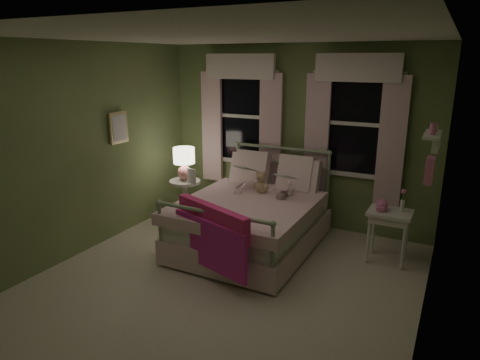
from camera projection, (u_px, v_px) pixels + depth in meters
The scene contains 18 objects.
room_shell at pixel (223, 169), 4.39m from camera, with size 4.20×4.20×4.20m.
bed at pixel (252, 219), 5.55m from camera, with size 1.58×2.04×1.18m.
pink_throw at pixel (211, 230), 4.61m from camera, with size 1.07×0.49×0.71m.
child_left at pixel (248, 166), 5.87m from camera, with size 0.29×0.19×0.79m, color #F7D1DD.
child_right at pixel (286, 176), 5.64m from camera, with size 0.32×0.25×0.67m, color #F7D1DD.
book_left at pixel (239, 170), 5.66m from camera, with size 0.20×0.27×0.03m, color beige.
book_right at pixel (278, 179), 5.43m from camera, with size 0.20×0.27×0.02m, color beige.
teddy_bear at pixel (261, 184), 5.66m from camera, with size 0.23×0.19×0.31m.
nightstand_left at pixel (185, 195), 6.40m from camera, with size 0.46×0.46×0.65m.
table_lamp at pixel (184, 160), 6.25m from camera, with size 0.31×0.31×0.48m.
book_nightstand at pixel (187, 182), 6.22m from camera, with size 0.16×0.22×0.02m, color beige.
nightstand_right at pixel (390, 219), 5.09m from camera, with size 0.50×0.40×0.64m.
pink_toy at pixel (382, 205), 5.09m from camera, with size 0.14×0.19×0.14m.
bud_vase at pixel (403, 200), 5.01m from camera, with size 0.06×0.06×0.28m.
window_left at pixel (241, 112), 6.41m from camera, with size 1.34×0.13×1.96m.
window_right at pixel (354, 119), 5.66m from camera, with size 1.34×0.13×1.96m.
wall_shelf at pixel (432, 153), 4.09m from camera, with size 0.15×0.50×0.60m.
framed_picture at pixel (119, 128), 5.71m from camera, with size 0.03×0.32×0.42m.
Camera 1 is at (2.11, -3.70, 2.40)m, focal length 32.00 mm.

